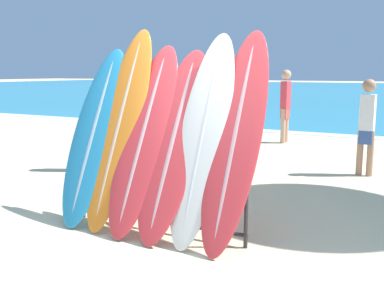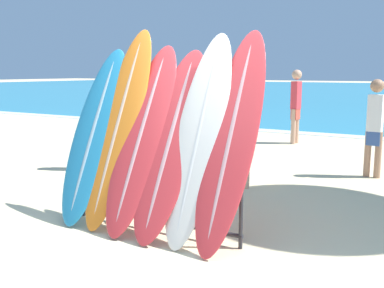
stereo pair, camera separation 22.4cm
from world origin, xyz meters
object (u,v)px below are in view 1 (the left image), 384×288
Objects in this scene: surfboard_slot_1 at (120,126)px; person_near_water at (367,124)px; surfboard_slot_5 at (236,137)px; surfboard_rack at (156,191)px; person_mid_beach at (285,103)px; surfboard_slot_4 at (203,136)px; surfboard_slot_2 at (144,136)px; person_far_right at (239,122)px; surfboard_slot_3 at (174,142)px; person_far_left at (107,115)px; surfboard_slot_0 at (95,134)px.

surfboard_slot_1 is 1.39× the size of person_near_water.
surfboard_rack is at bearing -172.78° from surfboard_slot_5.
person_mid_beach is at bearing 134.49° from person_near_water.
surfboard_slot_4 reaches higher than person_near_water.
surfboard_slot_5 is 3.72m from person_near_water.
person_near_water is at bearing 59.63° from surfboard_slot_1.
person_near_water is at bearing 78.03° from surfboard_slot_5.
surfboard_slot_2 is 0.68m from surfboard_slot_4.
surfboard_slot_1 is 1.10× the size of surfboard_slot_2.
surfboard_slot_1 is 2.12m from person_far_right.
surfboard_slot_3 reaches higher than person_far_right.
surfboard_slot_4 is 3.42m from person_far_left.
surfboard_slot_2 is 0.94× the size of surfboard_slot_5.
surfboard_slot_4 is 1.19× the size of person_far_left.
surfboard_slot_0 reaches higher than person_near_water.
person_mid_beach is at bearing 94.43° from surfboard_rack.
surfboard_slot_4 is (0.68, 0.02, 0.05)m from surfboard_slot_2.
surfboard_slot_3 is 6.43m from person_mid_beach.
surfboard_slot_1 is 1.36m from surfboard_slot_5.
person_mid_beach is at bearing -34.33° from person_far_left.
surfboard_slot_4 reaches higher than surfboard_rack.
surfboard_slot_1 is 1.24× the size of person_far_right.
surfboard_slot_0 is 1.02× the size of surfboard_slot_3.
person_mid_beach reaches higher than surfboard_rack.
surfboard_slot_1 is at bearing -81.59° from person_far_right.
person_far_right is (0.58, 2.03, -0.13)m from surfboard_slot_1.
surfboard_slot_3 is 3.19m from person_far_left.
surfboard_slot_2 is at bearing -169.44° from person_mid_beach.
surfboard_slot_1 is 1.02m from surfboard_slot_4.
surfboard_slot_0 is 1.12× the size of person_far_right.
surfboard_slot_2 is 6.40m from person_mid_beach.
surfboard_rack is 0.59m from surfboard_slot_2.
surfboard_slot_2 is 0.36m from surfboard_slot_3.
surfboard_slot_0 is 1.25× the size of person_near_water.
surfboard_slot_5 is 2.18m from person_far_right.
surfboard_slot_1 reaches higher than surfboard_slot_5.
surfboard_slot_3 is 2.08m from person_far_right.
person_far_right is at bearing -127.33° from person_near_water.
surfboard_slot_4 is at bearing 1.67° from surfboard_slot_2.
surfboard_rack is 1.06× the size of surfboard_slot_3.
person_far_right is at bearing -101.32° from person_far_left.
surfboard_rack is 0.55m from surfboard_slot_3.
surfboard_slot_1 reaches higher than surfboard_rack.
surfboard_slot_2 is 2.91m from person_far_left.
person_far_left is at bearing -154.83° from person_far_right.
surfboard_slot_0 is at bearing -88.91° from person_far_right.
surfboard_slot_0 is 0.93× the size of surfboard_slot_5.
surfboard_slot_3 is at bearing -104.58° from person_near_water.
person_mid_beach is (-0.50, 6.46, 0.50)m from surfboard_rack.
person_mid_beach is (-2.11, 2.72, 0.09)m from person_near_water.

